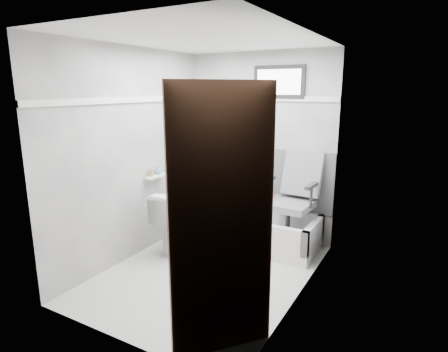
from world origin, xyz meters
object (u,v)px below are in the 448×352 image
Objects in this scene: door at (234,247)px; soap_bottle_b at (158,170)px; soap_bottle_a at (151,172)px; toilet at (180,220)px; bathtub at (257,229)px; office_chair at (289,198)px.

soap_bottle_b is at bearing 139.36° from door.
soap_bottle_b is (-1.92, 1.65, -0.04)m from door.
soap_bottle_a is 1.06× the size of soap_bottle_b.
soap_bottle_a is (-0.32, -0.12, 0.59)m from toilet.
soap_bottle_a is at bearing 16.00° from toilet.
toilet is at bearing 134.51° from door.
door is at bearing -38.14° from soap_bottle_a.
door is (1.60, -1.63, 0.63)m from toilet.
office_chair reaches higher than bathtub.
office_chair reaches higher than soap_bottle_b.
door is 2.53m from soap_bottle_b.
door is 2.44m from soap_bottle_a.
toilet is 0.68m from soap_bottle_a.
soap_bottle_b is (-1.48, -0.60, 0.30)m from office_chair.
toilet is at bearing -147.72° from office_chair.
door is at bearing -69.62° from bathtub.
soap_bottle_b is (0.00, 0.14, -0.01)m from soap_bottle_a.
bathtub is 1.38× the size of office_chair.
soap_bottle_a is at bearing -147.43° from bathtub.
door reaches higher than office_chair.
soap_bottle_a is at bearing -149.27° from office_chair.
soap_bottle_a is at bearing -90.00° from soap_bottle_b.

